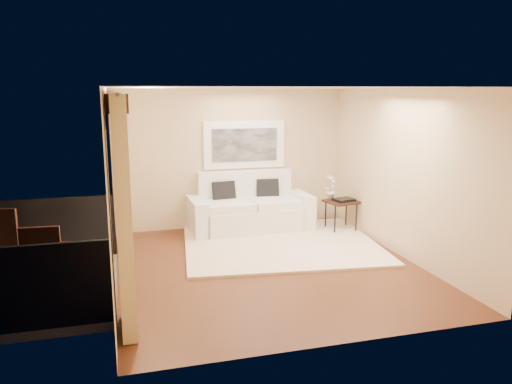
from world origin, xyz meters
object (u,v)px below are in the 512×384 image
object	(u,v)px
side_table	(341,204)
orchid	(331,186)
ice_bucket	(28,240)
bistro_table	(41,254)
balcony_chair_near	(40,266)
balcony_chair_far	(5,238)
sofa	(249,210)

from	to	relation	value
side_table	orchid	distance (m)	0.39
ice_bucket	bistro_table	bearing A→B (deg)	-20.17
orchid	side_table	bearing A→B (deg)	-46.70
side_table	orchid	world-z (taller)	orchid
bistro_table	balcony_chair_near	size ratio (longest dim) A/B	0.69
balcony_chair_far	ice_bucket	bearing A→B (deg)	132.35
bistro_table	orchid	bearing A→B (deg)	23.71
bistro_table	balcony_chair_near	world-z (taller)	balcony_chair_near
orchid	balcony_chair_far	bearing A→B (deg)	-167.09
side_table	balcony_chair_far	xyz separation A→B (m)	(-5.66, -1.10, 0.09)
side_table	bistro_table	distance (m)	5.45
balcony_chair_far	sofa	bearing A→B (deg)	-142.70
sofa	balcony_chair_near	distance (m)	4.50
ice_bucket	side_table	bearing A→B (deg)	20.47
balcony_chair_far	balcony_chair_near	size ratio (longest dim) A/B	1.00
balcony_chair_far	orchid	bearing A→B (deg)	-152.39
balcony_chair_far	ice_bucket	size ratio (longest dim) A/B	5.39
ice_bucket	orchid	bearing A→B (deg)	22.60
orchid	balcony_chair_far	xyz separation A→B (m)	(-5.51, -1.26, -0.23)
orchid	balcony_chair_near	bearing A→B (deg)	-151.97
bistro_table	balcony_chair_far	size ratio (longest dim) A/B	0.68
sofa	balcony_chair_far	size ratio (longest dim) A/B	2.19
sofa	bistro_table	world-z (taller)	sofa
sofa	side_table	bearing A→B (deg)	-20.27
orchid	balcony_chair_near	distance (m)	5.53
sofa	balcony_chair_far	xyz separation A→B (m)	(-3.98, -1.66, 0.23)
sofa	ice_bucket	xyz separation A→B (m)	(-3.54, -2.50, 0.42)
sofa	orchid	distance (m)	1.64
orchid	bistro_table	bearing A→B (deg)	-156.29
bistro_table	balcony_chair_near	distance (m)	0.44
orchid	ice_bucket	bearing A→B (deg)	-157.40
bistro_table	ice_bucket	xyz separation A→B (m)	(-0.14, 0.05, 0.18)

